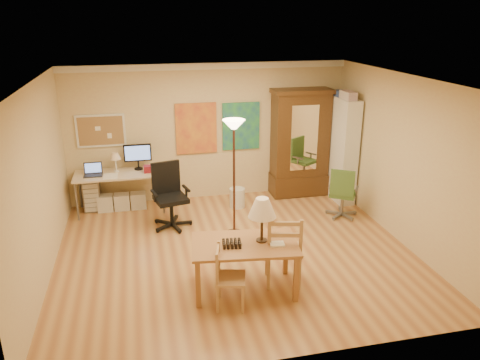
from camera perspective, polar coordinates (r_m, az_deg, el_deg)
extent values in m
plane|color=#A7673B|center=(7.51, -0.58, -8.78)|extent=(5.50, 5.50, 0.00)
cube|color=white|center=(9.08, -3.98, 13.68)|extent=(5.50, 0.08, 0.12)
cube|color=#A5744E|center=(9.20, -16.60, 5.78)|extent=(0.90, 0.04, 0.62)
cube|color=gold|center=(9.25, -5.35, 6.27)|extent=(0.80, 0.04, 1.00)
cube|color=#215F86|center=(9.40, 0.12, 6.58)|extent=(0.75, 0.04, 0.95)
cube|color=brown|center=(6.26, 0.57, -7.87)|extent=(1.49, 1.00, 0.04)
cube|color=brown|center=(6.10, -5.14, -12.56)|extent=(0.07, 0.07, 0.66)
cube|color=brown|center=(6.23, 6.86, -11.90)|extent=(0.07, 0.07, 0.66)
cube|color=brown|center=(6.71, -5.23, -9.34)|extent=(0.07, 0.07, 0.66)
cube|color=brown|center=(6.83, 5.59, -8.82)|extent=(0.07, 0.07, 0.66)
cylinder|color=#301F10|center=(6.32, 2.65, -7.34)|extent=(0.15, 0.15, 0.02)
cylinder|color=#301F10|center=(6.24, 2.67, -5.89)|extent=(0.04, 0.04, 0.37)
cone|color=beige|center=(6.12, 2.72, -3.37)|extent=(0.37, 0.37, 0.26)
cube|color=white|center=(6.22, 4.55, -7.79)|extent=(0.20, 0.16, 0.03)
cube|color=black|center=(6.17, -1.01, -7.76)|extent=(0.28, 0.23, 0.07)
cube|color=#AE884F|center=(6.54, 5.27, -8.53)|extent=(0.57, 0.55, 0.04)
cube|color=#AE884F|center=(6.86, 6.81, -9.62)|extent=(0.05, 0.05, 0.47)
cube|color=#AE884F|center=(6.82, 3.28, -9.68)|extent=(0.05, 0.05, 0.47)
cube|color=#AE884F|center=(6.52, 7.22, -11.32)|extent=(0.05, 0.05, 0.47)
cube|color=#AE884F|center=(6.48, 3.48, -11.39)|extent=(0.05, 0.05, 0.47)
cube|color=#AE884F|center=(6.27, 7.42, -7.13)|extent=(0.05, 0.05, 0.55)
cube|color=#AE884F|center=(6.23, 3.58, -7.18)|extent=(0.05, 0.05, 0.55)
cube|color=#AE884F|center=(6.22, 5.53, -6.71)|extent=(0.41, 0.12, 0.05)
cube|color=#AE884F|center=(6.07, -1.15, -11.91)|extent=(0.45, 0.47, 0.04)
cube|color=#AE884F|center=(6.04, 0.35, -14.44)|extent=(0.04, 0.04, 0.38)
cube|color=#AE884F|center=(6.32, 0.40, -12.74)|extent=(0.04, 0.04, 0.38)
cube|color=#AE884F|center=(6.05, -2.76, -14.39)|extent=(0.04, 0.04, 0.38)
cube|color=#AE884F|center=(6.33, -2.54, -12.69)|extent=(0.04, 0.04, 0.38)
cube|color=#AE884F|center=(5.82, -2.82, -10.89)|extent=(0.04, 0.04, 0.44)
cube|color=#AE884F|center=(6.11, -2.60, -9.30)|extent=(0.04, 0.04, 0.44)
cube|color=#AE884F|center=(5.95, -2.72, -9.71)|extent=(0.11, 0.33, 0.04)
cylinder|color=#402219|center=(8.07, -0.70, -6.51)|extent=(0.30, 0.30, 0.03)
cylinder|color=#402219|center=(7.71, -0.73, -0.19)|extent=(0.04, 0.04, 1.88)
cone|color=#FFE0A5|center=(7.43, -0.76, 6.80)|extent=(0.36, 0.36, 0.15)
cube|color=beige|center=(9.05, -14.50, 0.73)|extent=(1.65, 0.72, 0.03)
cylinder|color=slate|center=(8.95, -19.28, -2.55)|extent=(0.04, 0.04, 0.72)
cylinder|color=slate|center=(8.88, -9.34, -1.84)|extent=(0.04, 0.04, 0.72)
cylinder|color=slate|center=(9.53, -18.92, -1.18)|extent=(0.04, 0.04, 0.72)
cylinder|color=slate|center=(9.46, -9.59, -0.50)|extent=(0.04, 0.04, 0.72)
cube|color=black|center=(9.03, -17.46, 0.55)|extent=(0.33, 0.23, 0.02)
cube|color=black|center=(9.15, -17.46, 1.53)|extent=(0.33, 0.06, 0.21)
cube|color=black|center=(9.09, -12.39, 3.27)|extent=(0.52, 0.04, 0.33)
cone|color=beige|center=(9.05, -14.98, 2.86)|extent=(0.21, 0.21, 0.12)
cube|color=white|center=(8.90, -15.52, 0.45)|extent=(0.26, 0.33, 0.01)
cube|color=maroon|center=(8.97, -10.92, 1.36)|extent=(0.23, 0.17, 0.12)
cube|color=white|center=(9.32, -16.09, -2.71)|extent=(0.29, 0.25, 0.31)
cube|color=white|center=(9.30, -14.19, -2.58)|extent=(0.29, 0.25, 0.31)
cube|color=silver|center=(9.29, -12.28, -2.44)|extent=(0.29, 0.25, 0.31)
cylinder|color=black|center=(8.33, -8.34, -3.92)|extent=(0.07, 0.07, 0.44)
cube|color=black|center=(8.23, -8.42, -2.31)|extent=(0.63, 0.61, 0.08)
cube|color=black|center=(8.33, -9.04, 0.36)|extent=(0.51, 0.17, 0.57)
cube|color=black|center=(8.10, -10.40, -1.61)|extent=(0.12, 0.33, 0.03)
cube|color=black|center=(8.26, -6.59, -1.01)|extent=(0.12, 0.33, 0.03)
cylinder|color=slate|center=(8.89, 12.34, -2.93)|extent=(0.06, 0.06, 0.37)
cube|color=#3E632C|center=(8.81, 12.44, -1.65)|extent=(0.61, 0.60, 0.06)
cube|color=#3E632C|center=(8.53, 12.37, -0.38)|extent=(0.38, 0.27, 0.48)
cube|color=slate|center=(8.74, 14.06, -1.05)|extent=(0.18, 0.25, 0.03)
cube|color=slate|center=(8.80, 10.95, -0.67)|extent=(0.18, 0.25, 0.03)
cube|color=slate|center=(9.38, -17.59, -1.67)|extent=(0.31, 0.36, 0.62)
cube|color=silver|center=(9.21, -17.68, -2.08)|extent=(0.27, 0.02, 0.54)
cube|color=#3B2410|center=(9.61, 7.28, 4.28)|extent=(1.11, 0.50, 2.11)
cube|color=#3B2410|center=(9.86, 7.08, -0.41)|extent=(1.15, 0.54, 0.42)
cube|color=white|center=(9.32, 7.86, 5.06)|extent=(0.55, 0.01, 1.31)
cube|color=#3B2410|center=(9.38, 7.57, 10.70)|extent=(1.19, 0.56, 0.08)
cube|color=white|center=(9.47, 12.39, 3.58)|extent=(0.31, 0.82, 2.06)
cube|color=#993333|center=(9.48, 12.31, 0.20)|extent=(0.19, 0.41, 0.25)
cube|color=#334C99|center=(9.47, 11.94, 7.86)|extent=(0.19, 0.29, 0.21)
cylinder|color=silver|center=(9.11, -0.34, -2.17)|extent=(0.30, 0.30, 0.38)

